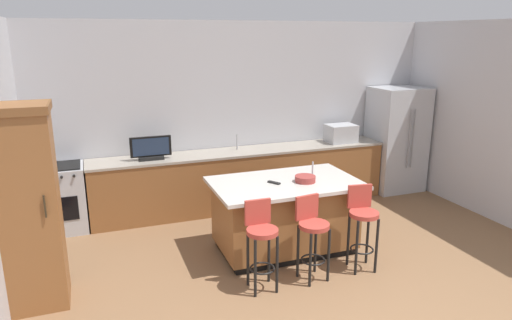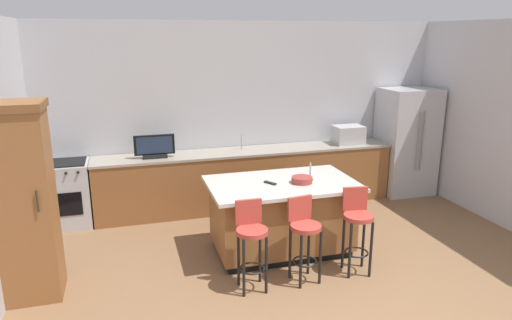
{
  "view_description": "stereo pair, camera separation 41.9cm",
  "coord_description": "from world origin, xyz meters",
  "px_view_note": "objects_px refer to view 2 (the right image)",
  "views": [
    {
      "loc": [
        -2.32,
        -2.91,
        2.68
      ],
      "look_at": [
        -0.23,
        2.78,
        1.03
      ],
      "focal_mm": 32.34,
      "sensor_mm": 36.0,
      "label": 1
    },
    {
      "loc": [
        -1.93,
        -3.04,
        2.68
      ],
      "look_at": [
        -0.23,
        2.78,
        1.03
      ],
      "focal_mm": 32.34,
      "sensor_mm": 36.0,
      "label": 2
    }
  ],
  "objects_px": {
    "bar_stool_left": "(251,238)",
    "bar_stool_right": "(357,223)",
    "microwave": "(348,135)",
    "tv_remote": "(270,183)",
    "refrigerator": "(406,141)",
    "fruit_bowl": "(302,180)",
    "range_oven": "(65,194)",
    "kitchen_island": "(281,216)",
    "cell_phone": "(309,178)",
    "tv_monitor": "(155,147)",
    "bar_stool_center": "(304,233)",
    "cabinet_tower": "(25,199)"
  },
  "relations": [
    {
      "from": "bar_stool_left",
      "to": "bar_stool_right",
      "type": "height_order",
      "value": "bar_stool_right"
    },
    {
      "from": "microwave",
      "to": "tv_remote",
      "type": "xyz_separation_m",
      "value": [
        -1.9,
        -1.66,
        -0.15
      ]
    },
    {
      "from": "refrigerator",
      "to": "fruit_bowl",
      "type": "height_order",
      "value": "refrigerator"
    },
    {
      "from": "range_oven",
      "to": "kitchen_island",
      "type": "bearing_deg",
      "value": -31.13
    },
    {
      "from": "bar_stool_left",
      "to": "fruit_bowl",
      "type": "height_order",
      "value": "fruit_bowl"
    },
    {
      "from": "microwave",
      "to": "cell_phone",
      "type": "bearing_deg",
      "value": -130.45
    },
    {
      "from": "refrigerator",
      "to": "cell_phone",
      "type": "relative_size",
      "value": 12.07
    },
    {
      "from": "range_oven",
      "to": "tv_monitor",
      "type": "relative_size",
      "value": 1.62
    },
    {
      "from": "bar_stool_center",
      "to": "tv_monitor",
      "type": "bearing_deg",
      "value": 113.24
    },
    {
      "from": "cabinet_tower",
      "to": "bar_stool_center",
      "type": "distance_m",
      "value": 2.93
    },
    {
      "from": "kitchen_island",
      "to": "cabinet_tower",
      "type": "distance_m",
      "value": 2.92
    },
    {
      "from": "range_oven",
      "to": "fruit_bowl",
      "type": "bearing_deg",
      "value": -30.51
    },
    {
      "from": "kitchen_island",
      "to": "tv_monitor",
      "type": "bearing_deg",
      "value": 131.9
    },
    {
      "from": "refrigerator",
      "to": "bar_stool_left",
      "type": "distance_m",
      "value": 4.17
    },
    {
      "from": "bar_stool_left",
      "to": "cell_phone",
      "type": "distance_m",
      "value": 1.31
    },
    {
      "from": "microwave",
      "to": "bar_stool_left",
      "type": "xyz_separation_m",
      "value": [
        -2.35,
        -2.41,
        -0.49
      ]
    },
    {
      "from": "cell_phone",
      "to": "range_oven",
      "type": "bearing_deg",
      "value": 155.45
    },
    {
      "from": "refrigerator",
      "to": "bar_stool_center",
      "type": "xyz_separation_m",
      "value": [
        -2.82,
        -2.34,
        -0.33
      ]
    },
    {
      "from": "fruit_bowl",
      "to": "tv_remote",
      "type": "bearing_deg",
      "value": 169.03
    },
    {
      "from": "refrigerator",
      "to": "bar_stool_center",
      "type": "bearing_deg",
      "value": -140.32
    },
    {
      "from": "refrigerator",
      "to": "tv_monitor",
      "type": "relative_size",
      "value": 3.09
    },
    {
      "from": "bar_stool_left",
      "to": "bar_stool_center",
      "type": "xyz_separation_m",
      "value": [
        0.61,
        0.0,
        -0.02
      ]
    },
    {
      "from": "tv_monitor",
      "to": "bar_stool_center",
      "type": "height_order",
      "value": "tv_monitor"
    },
    {
      "from": "tv_monitor",
      "to": "bar_stool_right",
      "type": "bearing_deg",
      "value": -48.42
    },
    {
      "from": "range_oven",
      "to": "cabinet_tower",
      "type": "xyz_separation_m",
      "value": [
        -0.14,
        -1.9,
        0.6
      ]
    },
    {
      "from": "cabinet_tower",
      "to": "cell_phone",
      "type": "relative_size",
      "value": 13.77
    },
    {
      "from": "microwave",
      "to": "tv_monitor",
      "type": "distance_m",
      "value": 3.16
    },
    {
      "from": "fruit_bowl",
      "to": "kitchen_island",
      "type": "bearing_deg",
      "value": 157.51
    },
    {
      "from": "microwave",
      "to": "cell_phone",
      "type": "height_order",
      "value": "microwave"
    },
    {
      "from": "tv_monitor",
      "to": "bar_stool_left",
      "type": "bearing_deg",
      "value": -70.99
    },
    {
      "from": "bar_stool_right",
      "to": "tv_monitor",
      "type": "bearing_deg",
      "value": 140.24
    },
    {
      "from": "cabinet_tower",
      "to": "microwave",
      "type": "distance_m",
      "value": 4.96
    },
    {
      "from": "microwave",
      "to": "cell_phone",
      "type": "xyz_separation_m",
      "value": [
        -1.36,
        -1.6,
        -0.16
      ]
    },
    {
      "from": "refrigerator",
      "to": "tv_remote",
      "type": "distance_m",
      "value": 3.38
    },
    {
      "from": "fruit_bowl",
      "to": "refrigerator",
      "type": "bearing_deg",
      "value": 32.79
    },
    {
      "from": "range_oven",
      "to": "cell_phone",
      "type": "relative_size",
      "value": 6.33
    },
    {
      "from": "kitchen_island",
      "to": "bar_stool_right",
      "type": "bearing_deg",
      "value": -49.12
    },
    {
      "from": "cabinet_tower",
      "to": "tv_monitor",
      "type": "xyz_separation_m",
      "value": [
        1.42,
        1.85,
        0.01
      ]
    },
    {
      "from": "range_oven",
      "to": "microwave",
      "type": "distance_m",
      "value": 4.49
    },
    {
      "from": "cabinet_tower",
      "to": "fruit_bowl",
      "type": "bearing_deg",
      "value": 3.1
    },
    {
      "from": "microwave",
      "to": "tv_remote",
      "type": "relative_size",
      "value": 2.82
    },
    {
      "from": "bar_stool_left",
      "to": "tv_remote",
      "type": "xyz_separation_m",
      "value": [
        0.45,
        0.75,
        0.34
      ]
    },
    {
      "from": "cell_phone",
      "to": "refrigerator",
      "type": "bearing_deg",
      "value": 35.05
    },
    {
      "from": "cell_phone",
      "to": "bar_stool_left",
      "type": "bearing_deg",
      "value": -137.71
    },
    {
      "from": "refrigerator",
      "to": "bar_stool_center",
      "type": "relative_size",
      "value": 1.89
    },
    {
      "from": "tv_monitor",
      "to": "bar_stool_right",
      "type": "height_order",
      "value": "tv_monitor"
    },
    {
      "from": "refrigerator",
      "to": "cell_phone",
      "type": "bearing_deg",
      "value": -147.85
    },
    {
      "from": "cabinet_tower",
      "to": "bar_stool_center",
      "type": "xyz_separation_m",
      "value": [
        2.84,
        -0.51,
        -0.5
      ]
    },
    {
      "from": "tv_monitor",
      "to": "refrigerator",
      "type": "bearing_deg",
      "value": -0.15
    },
    {
      "from": "bar_stool_center",
      "to": "kitchen_island",
      "type": "bearing_deg",
      "value": 81.82
    }
  ]
}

